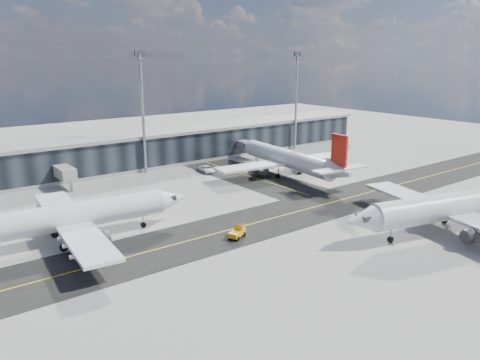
% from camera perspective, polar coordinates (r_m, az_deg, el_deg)
% --- Properties ---
extents(ground, '(300.00, 300.00, 0.00)m').
position_cam_1_polar(ground, '(78.19, 4.33, -5.89)').
color(ground, gray).
rests_on(ground, ground).
extents(taxiway_lanes, '(180.00, 63.00, 0.03)m').
position_cam_1_polar(taxiway_lanes, '(88.30, 1.63, -3.37)').
color(taxiway_lanes, black).
rests_on(taxiway_lanes, ground).
extents(terminal_concourse, '(152.00, 19.80, 8.80)m').
position_cam_1_polar(terminal_concourse, '(122.16, -12.90, 3.39)').
color(terminal_concourse, black).
rests_on(terminal_concourse, ground).
extents(floodlight_masts, '(102.50, 0.70, 28.90)m').
position_cam_1_polar(floodlight_masts, '(114.18, -11.79, 8.52)').
color(floodlight_masts, gray).
rests_on(floodlight_masts, ground).
extents(airliner_af, '(41.44, 35.38, 12.27)m').
position_cam_1_polar(airliner_af, '(75.49, -21.13, -4.39)').
color(airliner_af, white).
rests_on(airliner_af, ground).
extents(airliner_redtail, '(35.80, 41.90, 12.40)m').
position_cam_1_polar(airliner_redtail, '(110.80, 5.92, 2.53)').
color(airliner_redtail, white).
rests_on(airliner_redtail, ground).
extents(airliner_near, '(43.32, 37.26, 12.98)m').
position_cam_1_polar(airliner_near, '(83.84, 25.28, -2.78)').
color(airliner_near, silver).
rests_on(airliner_near, ground).
extents(baggage_tug, '(3.59, 2.77, 2.03)m').
position_cam_1_polar(baggage_tug, '(73.86, -0.26, -6.27)').
color(baggage_tug, '#FFAD0D').
rests_on(baggage_tug, ground).
extents(service_van, '(3.45, 6.15, 1.62)m').
position_cam_1_polar(service_van, '(114.90, -4.11, 1.34)').
color(service_van, white).
rests_on(service_van, ground).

